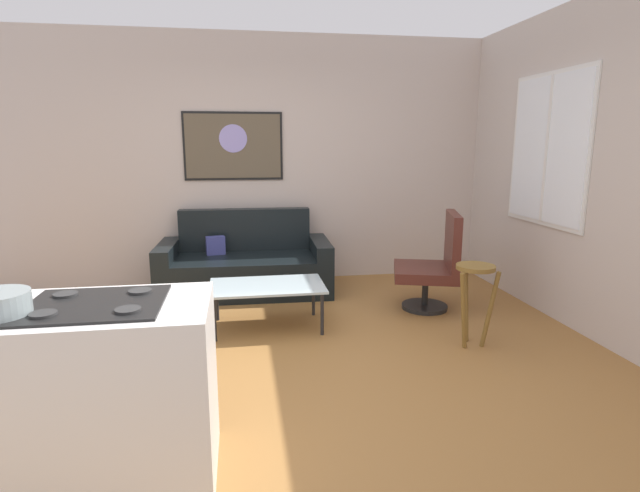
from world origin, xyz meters
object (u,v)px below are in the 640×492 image
at_px(armchair, 435,265).
at_px(wall_painting, 233,146).
at_px(couch, 245,266).
at_px(coffee_table, 267,288).
at_px(bar_stool, 475,285).

height_order(armchair, wall_painting, wall_painting).
bearing_deg(armchair, wall_painting, 144.83).
xyz_separation_m(couch, armchair, (1.82, -0.90, 0.17)).
bearing_deg(coffee_table, wall_painting, 99.44).
distance_m(armchair, wall_painting, 2.59).
height_order(couch, armchair, armchair).
bearing_deg(wall_painting, couch, -78.43).
relative_size(couch, coffee_table, 1.86).
distance_m(armchair, bar_stool, 0.91).
bearing_deg(wall_painting, bar_stool, -50.30).
height_order(couch, coffee_table, couch).
relative_size(coffee_table, bar_stool, 1.49).
bearing_deg(wall_painting, coffee_table, -80.56).
xyz_separation_m(couch, coffee_table, (0.17, -1.15, 0.08)).
relative_size(armchair, bar_stool, 1.43).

